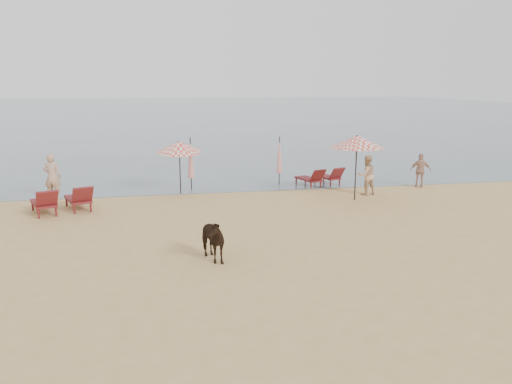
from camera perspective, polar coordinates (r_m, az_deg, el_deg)
ground at (r=12.57m, az=4.25°, el=-9.75°), size 120.00×120.00×0.00m
sea at (r=91.42m, az=-8.78°, el=9.29°), size 160.00×140.00×0.06m
lounger_cluster_left at (r=19.80m, az=-21.27°, el=-0.85°), size 2.50×2.45×0.70m
lounger_cluster_right at (r=23.45m, az=7.40°, el=1.72°), size 2.16×2.12×0.62m
umbrella_open_left_b at (r=21.48m, az=-8.77°, el=5.14°), size 1.88×1.92×2.40m
umbrella_open_right at (r=20.57m, az=11.46°, el=5.66°), size 2.19×2.19×2.67m
umbrella_closed_left at (r=22.33m, az=-7.48°, el=3.88°), size 0.29×0.29×2.38m
umbrella_closed_right at (r=23.50m, az=2.69°, el=4.24°), size 0.28×0.28×2.28m
cow at (r=13.58m, az=-5.36°, el=-5.34°), size 1.10×1.57×1.21m
beachgoer_left at (r=22.10m, az=-22.26°, el=1.63°), size 0.76×0.56×1.92m
beachgoer_right_a at (r=21.92m, az=12.51°, el=1.90°), size 0.92×0.76×1.70m
beachgoer_right_b at (r=24.11m, az=18.29°, el=2.35°), size 1.00×0.71×1.57m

